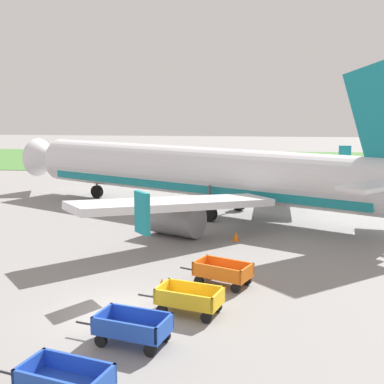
# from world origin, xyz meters

# --- Properties ---
(ground_plane) EXTENTS (220.00, 220.00, 0.00)m
(ground_plane) POSITION_xyz_m (0.00, 0.00, 0.00)
(ground_plane) COLOR gray
(grass_strip) EXTENTS (220.00, 28.00, 0.06)m
(grass_strip) POSITION_xyz_m (0.00, 55.07, 0.03)
(grass_strip) COLOR #477A38
(grass_strip) RESTS_ON ground
(airplane) EXTENTS (34.90, 28.86, 11.34)m
(airplane) POSITION_xyz_m (2.18, 18.85, 3.05)
(airplane) COLOR silver
(airplane) RESTS_ON ground
(baggage_cart_nearest) EXTENTS (3.62, 2.04, 1.07)m
(baggage_cart_nearest) POSITION_xyz_m (0.00, -6.03, 0.60)
(baggage_cart_nearest) COLOR #234CB2
(baggage_cart_nearest) RESTS_ON ground
(baggage_cart_second_in_row) EXTENTS (3.62, 2.01, 1.07)m
(baggage_cart_second_in_row) POSITION_xyz_m (1.12, -2.46, 0.60)
(baggage_cart_second_in_row) COLOR #234CB2
(baggage_cart_second_in_row) RESTS_ON ground
(baggage_cart_third_in_row) EXTENTS (3.61, 2.06, 1.07)m
(baggage_cart_third_in_row) POSITION_xyz_m (2.78, 0.32, 0.60)
(baggage_cart_third_in_row) COLOR gold
(baggage_cart_third_in_row) RESTS_ON ground
(baggage_cart_fourth_in_row) EXTENTS (3.53, 2.33, 1.07)m
(baggage_cart_fourth_in_row) POSITION_xyz_m (3.96, 3.64, 0.60)
(baggage_cart_fourth_in_row) COLOR orange
(baggage_cart_fourth_in_row) RESTS_ON ground
(traffic_cone_near_plane) EXTENTS (0.46, 0.46, 0.61)m
(traffic_cone_near_plane) POSITION_xyz_m (1.33, 2.53, 0.31)
(traffic_cone_near_plane) COLOR orange
(traffic_cone_near_plane) RESTS_ON ground
(traffic_cone_mid_apron) EXTENTS (0.44, 0.44, 0.58)m
(traffic_cone_mid_apron) POSITION_xyz_m (4.42, 11.28, 0.29)
(traffic_cone_mid_apron) COLOR orange
(traffic_cone_mid_apron) RESTS_ON ground
(traffic_cone_by_carts) EXTENTS (0.52, 0.52, 0.68)m
(traffic_cone_by_carts) POSITION_xyz_m (-1.19, 13.27, 0.34)
(traffic_cone_by_carts) COLOR orange
(traffic_cone_by_carts) RESTS_ON ground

